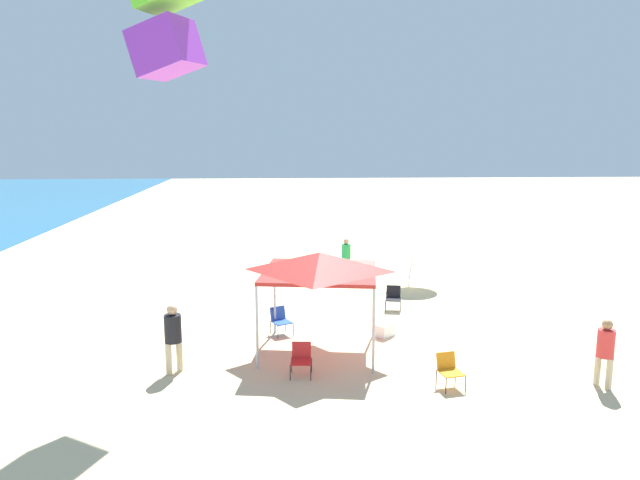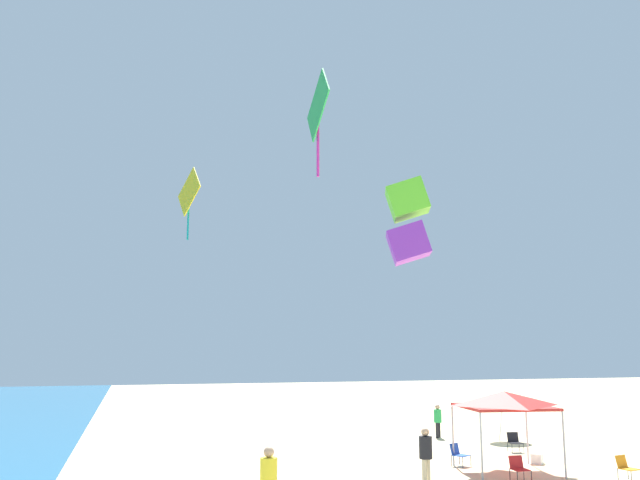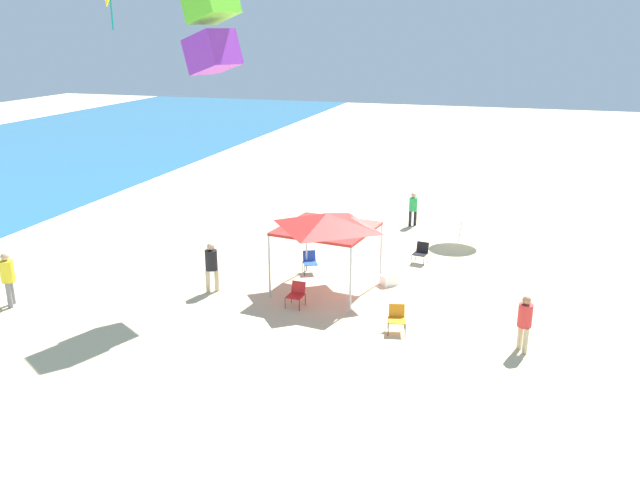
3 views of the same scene
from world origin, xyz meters
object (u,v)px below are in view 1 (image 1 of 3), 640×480
(person_beachcomber, at_px, (346,254))
(person_kite_handler, at_px, (173,333))
(folding_chair_left_of_tent, at_px, (449,368))
(kite_box_lime, at_px, (165,15))
(cooler_box, at_px, (385,330))
(beach_umbrella, at_px, (415,242))
(folding_chair_right_of_tent, at_px, (280,319))
(folding_chair_near_cooler, at_px, (393,296))
(canopy_tent, at_px, (320,264))
(person_near_umbrella, at_px, (605,348))
(folding_chair_facing_ocean, at_px, (301,357))

(person_beachcomber, bearing_deg, person_kite_handler, -162.46)
(folding_chair_left_of_tent, distance_m, kite_box_lime, 11.26)
(person_beachcomber, height_order, kite_box_lime, kite_box_lime)
(folding_chair_left_of_tent, distance_m, person_kite_handler, 7.04)
(cooler_box, xyz_separation_m, kite_box_lime, (-1.56, 5.94, 8.86))
(beach_umbrella, height_order, folding_chair_right_of_tent, beach_umbrella)
(person_beachcomber, bearing_deg, folding_chair_left_of_tent, -127.50)
(folding_chair_near_cooler, bearing_deg, person_beachcomber, 114.16)
(folding_chair_left_of_tent, distance_m, folding_chair_right_of_tent, 5.89)
(beach_umbrella, bearing_deg, folding_chair_left_of_tent, 173.42)
(folding_chair_near_cooler, xyz_separation_m, person_beachcomber, (5.06, 1.20, 0.48))
(person_beachcomber, bearing_deg, beach_umbrella, -82.27)
(canopy_tent, bearing_deg, person_kite_handler, 109.53)
(beach_umbrella, distance_m, person_near_umbrella, 10.20)
(person_kite_handler, xyz_separation_m, person_beachcomber, (10.35, -5.43, -0.12))
(kite_box_lime, bearing_deg, folding_chair_left_of_tent, 93.09)
(person_kite_handler, bearing_deg, folding_chair_right_of_tent, 3.05)
(canopy_tent, height_order, folding_chair_near_cooler, canopy_tent)
(folding_chair_left_of_tent, relative_size, kite_box_lime, 0.26)
(beach_umbrella, distance_m, folding_chair_facing_ocean, 9.96)
(folding_chair_right_of_tent, distance_m, person_kite_handler, 4.03)
(beach_umbrella, bearing_deg, folding_chair_facing_ocean, 151.47)
(canopy_tent, height_order, person_beachcomber, canopy_tent)
(person_kite_handler, bearing_deg, cooler_box, -21.01)
(folding_chair_left_of_tent, height_order, person_beachcomber, person_beachcomber)
(folding_chair_near_cooler, height_order, folding_chair_facing_ocean, same)
(person_kite_handler, bearing_deg, folding_chair_near_cooler, -5.61)
(canopy_tent, height_order, folding_chair_left_of_tent, canopy_tent)
(canopy_tent, xyz_separation_m, folding_chair_left_of_tent, (-2.57, -3.05, -2.09))
(folding_chair_left_of_tent, xyz_separation_m, person_near_umbrella, (-0.24, -3.77, 0.55))
(folding_chair_left_of_tent, distance_m, folding_chair_facing_ocean, 3.72)
(folding_chair_near_cooler, distance_m, person_beachcomber, 5.22)
(folding_chair_left_of_tent, height_order, folding_chair_right_of_tent, same)
(canopy_tent, bearing_deg, beach_umbrella, -30.67)
(folding_chair_right_of_tent, xyz_separation_m, cooler_box, (-0.40, -3.20, -0.27))
(person_kite_handler, xyz_separation_m, kite_box_lime, (0.97, 0.04, 7.98))
(folding_chair_right_of_tent, relative_size, kite_box_lime, 0.26)
(canopy_tent, bearing_deg, folding_chair_right_of_tent, 36.40)
(folding_chair_right_of_tent, height_order, kite_box_lime, kite_box_lime)
(person_kite_handler, xyz_separation_m, person_near_umbrella, (-1.44, -10.67, -0.06))
(person_kite_handler, relative_size, person_beachcomber, 1.13)
(cooler_box, bearing_deg, kite_box_lime, 104.70)
(folding_chair_left_of_tent, bearing_deg, kite_box_lime, 150.15)
(person_kite_handler, bearing_deg, person_near_umbrella, -51.90)
(cooler_box, bearing_deg, person_near_umbrella, -129.78)
(folding_chair_left_of_tent, height_order, cooler_box, folding_chair_left_of_tent)
(folding_chair_near_cooler, xyz_separation_m, cooler_box, (-2.76, 0.73, -0.27))
(folding_chair_near_cooler, relative_size, person_near_umbrella, 0.47)
(cooler_box, bearing_deg, person_beachcomber, 3.43)
(folding_chair_left_of_tent, xyz_separation_m, folding_chair_facing_ocean, (0.91, 3.61, 0.00))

